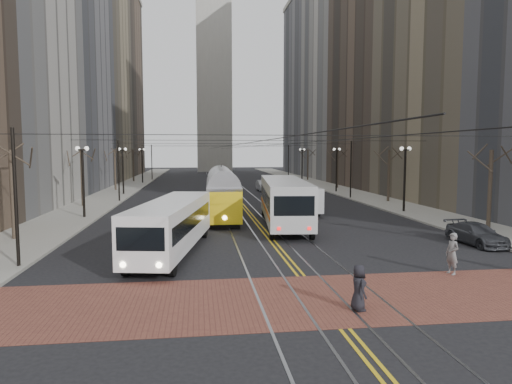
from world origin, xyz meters
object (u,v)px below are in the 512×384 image
object	(u,v)px
sedan_silver	(263,186)
cargo_van	(303,201)
transit_bus	(172,227)
streetcar	(222,198)
sedan_parked	(477,234)
sedan_grey	(280,192)
pedestrian_a	(359,288)
rear_bus	(284,203)
clock_tower	(213,33)
pedestrian_b	(452,254)

from	to	relation	value
sedan_silver	cargo_van	bearing A→B (deg)	-91.83
transit_bus	sedan_silver	size ratio (longest dim) A/B	2.58
streetcar	sedan_parked	world-z (taller)	streetcar
sedan_grey	sedan_silver	distance (m)	11.03
sedan_parked	pedestrian_a	xyz separation A→B (m)	(-10.81, -9.83, 0.18)
rear_bus	sedan_parked	size ratio (longest dim) A/B	2.99
rear_bus	sedan_grey	distance (m)	18.10
cargo_van	sedan_grey	world-z (taller)	cargo_van
clock_tower	streetcar	bearing A→B (deg)	-91.70
clock_tower	cargo_van	size ratio (longest dim) A/B	12.02
sedan_silver	pedestrian_b	size ratio (longest dim) A/B	2.36
transit_bus	cargo_van	xyz separation A→B (m)	(10.44, 13.84, -0.21)
sedan_silver	pedestrian_b	distance (m)	42.92
streetcar	sedan_silver	world-z (taller)	streetcar
sedan_grey	sedan_parked	xyz separation A→B (m)	(7.03, -25.95, -0.22)
rear_bus	cargo_van	xyz separation A→B (m)	(2.74, 5.66, -0.48)
transit_bus	pedestrian_b	world-z (taller)	transit_bus
cargo_van	sedan_silver	xyz separation A→B (m)	(-0.10, 23.19, -0.49)
rear_bus	pedestrian_a	size ratio (longest dim) A/B	8.10
clock_tower	pedestrian_a	size ratio (longest dim) A/B	41.04
clock_tower	pedestrian_a	distance (m)	113.05
sedan_grey	streetcar	bearing A→B (deg)	-115.49
sedan_parked	pedestrian_b	xyz separation A→B (m)	(-5.02, -5.88, 0.32)
sedan_grey	sedan_silver	world-z (taller)	sedan_grey
sedan_parked	pedestrian_b	world-z (taller)	pedestrian_b
cargo_van	sedan_silver	bearing A→B (deg)	88.72
clock_tower	sedan_grey	xyz separation A→B (m)	(4.77, -71.66, -35.11)
streetcar	cargo_van	xyz separation A→B (m)	(7.04, 0.42, -0.37)
transit_bus	pedestrian_a	size ratio (longest dim) A/B	7.08
rear_bus	sedan_grey	size ratio (longest dim) A/B	2.61
clock_tower	streetcar	xyz separation A→B (m)	(-2.50, -84.26, -34.38)
clock_tower	pedestrian_a	bearing A→B (deg)	-89.47
clock_tower	sedan_parked	xyz separation A→B (m)	(11.80, -97.61, -35.33)
streetcar	pedestrian_a	size ratio (longest dim) A/B	8.35
clock_tower	pedestrian_a	world-z (taller)	clock_tower
rear_bus	sedan_parked	world-z (taller)	rear_bus
rear_bus	pedestrian_b	world-z (taller)	rear_bus
sedan_parked	cargo_van	bearing A→B (deg)	113.18
rear_bus	sedan_grey	xyz separation A→B (m)	(2.97, 17.84, -0.85)
streetcar	sedan_grey	xyz separation A→B (m)	(7.27, 12.59, -0.73)
streetcar	pedestrian_b	size ratio (longest dim) A/B	7.18
transit_bus	pedestrian_a	world-z (taller)	transit_bus
streetcar	sedan_grey	distance (m)	14.56
pedestrian_b	sedan_silver	bearing A→B (deg)	170.30
cargo_van	pedestrian_b	size ratio (longest dim) A/B	2.93
rear_bus	cargo_van	size ratio (longest dim) A/B	2.37
rear_bus	pedestrian_a	bearing A→B (deg)	-86.97
sedan_grey	pedestrian_a	bearing A→B (deg)	-91.52
transit_bus	cargo_van	distance (m)	17.33
cargo_van	sedan_parked	xyz separation A→B (m)	(7.26, -13.78, -0.58)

